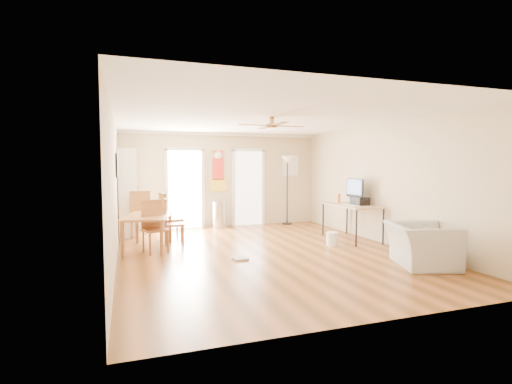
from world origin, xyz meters
name	(u,v)px	position (x,y,z in m)	size (l,w,h in m)	color
floor	(266,253)	(0.00, 0.00, 0.00)	(7.00, 7.00, 0.00)	brown
ceiling	(266,118)	(0.00, 0.00, 2.60)	(5.50, 7.00, 0.00)	silver
wall_back	(222,180)	(0.00, 3.50, 1.30)	(5.50, 0.04, 2.60)	beige
wall_front	(380,203)	(0.00, -3.50, 1.30)	(5.50, 0.04, 2.60)	beige
wall_left	(114,189)	(-2.75, 0.00, 1.30)	(0.04, 7.00, 2.60)	beige
wall_right	(385,184)	(2.75, 0.00, 1.30)	(0.04, 7.00, 2.60)	beige
crown_molding	(266,120)	(0.00, 0.00, 2.56)	(5.50, 7.00, 0.08)	white
kitchen_doorway	(185,190)	(-1.05, 3.48, 1.05)	(0.90, 0.10, 2.10)	white
bathroom_doorway	(248,188)	(0.75, 3.48, 1.05)	(0.80, 0.10, 2.10)	white
wall_decal	(218,171)	(-0.13, 3.48, 1.55)	(0.46, 0.03, 1.10)	red
ac_grille	(290,165)	(2.05, 3.47, 1.70)	(0.50, 0.04, 0.60)	white
framed_poster	(117,166)	(-2.73, 1.40, 1.70)	(0.04, 0.66, 0.48)	black
ceiling_fan	(272,126)	(0.00, -0.30, 2.43)	(1.24, 1.24, 0.20)	#593819
bookshelf	(128,192)	(-2.52, 2.86, 1.05)	(0.42, 0.95, 2.10)	white
dining_table	(148,232)	(-2.15, 1.07, 0.35)	(0.83, 1.39, 0.70)	#A37234
dining_chair_right_a	(171,217)	(-1.60, 1.85, 0.54)	(0.44, 0.44, 1.08)	olive
dining_chair_right_b	(174,222)	(-1.60, 1.37, 0.49)	(0.41, 0.41, 0.99)	#9A5931
dining_chair_near	(155,227)	(-2.03, 0.71, 0.51)	(0.42, 0.42, 1.02)	#AB6137
dining_chair_far	(139,214)	(-2.28, 2.52, 0.55)	(0.45, 0.45, 1.10)	#A77635
trash_can	(219,215)	(-0.18, 3.23, 0.36)	(0.33, 0.33, 0.71)	silver
torchiere_lamp	(287,190)	(1.85, 3.23, 0.98)	(0.37, 0.37, 1.96)	black
computer_desk	(351,222)	(2.32, 0.63, 0.40)	(0.75, 1.50, 0.81)	tan
imac	(355,191)	(2.47, 0.73, 1.10)	(0.09, 0.64, 0.59)	black
keyboard	(351,205)	(2.20, 0.46, 0.81)	(0.13, 0.40, 0.01)	silver
printer	(360,201)	(2.45, 0.49, 0.90)	(0.30, 0.35, 0.18)	black
orange_bottle	(339,198)	(2.30, 1.14, 0.92)	(0.07, 0.07, 0.22)	#DC5B13
wastebasket_a	(332,239)	(1.58, 0.20, 0.14)	(0.24, 0.24, 0.28)	white
floor_cloth	(241,259)	(-0.63, -0.38, 0.02)	(0.25, 0.20, 0.04)	#9B9B96
armchair	(421,245)	(2.15, -1.77, 0.36)	(1.10, 0.96, 0.72)	#ABABA6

